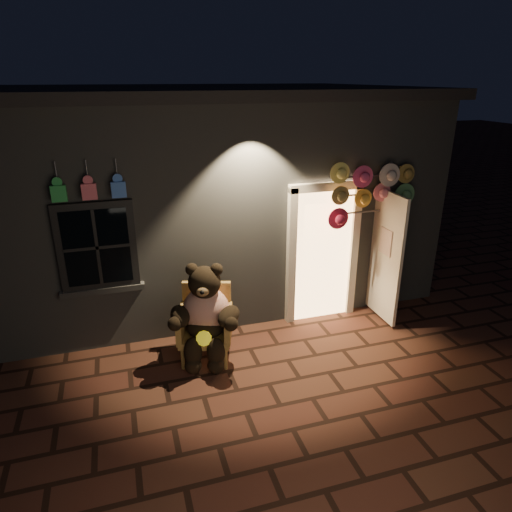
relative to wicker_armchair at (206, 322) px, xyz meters
name	(u,v)px	position (x,y,z in m)	size (l,w,h in m)	color
ground	(269,384)	(0.61, -0.90, -0.51)	(60.00, 60.00, 0.00)	#4D2B1D
shop_building	(203,183)	(0.61, 3.09, 1.23)	(7.30, 5.95, 3.51)	slate
wicker_armchair	(206,322)	(0.00, 0.00, 0.00)	(0.84, 0.80, 1.01)	#A88941
teddy_bear	(205,315)	(-0.03, -0.13, 0.19)	(0.96, 0.88, 1.39)	#BB3714
hat_rack	(372,191)	(2.61, 0.38, 1.55)	(1.40, 0.22, 2.47)	#59595E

